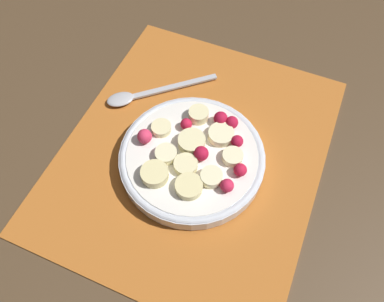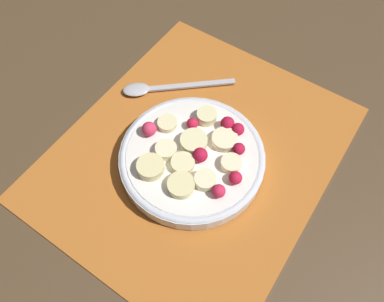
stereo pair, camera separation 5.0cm
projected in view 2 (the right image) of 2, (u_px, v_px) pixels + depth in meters
The scene contains 4 objects.
ground_plane at pixel (196, 152), 0.54m from camera, with size 3.00×3.00×0.00m, color #4C3823.
placemat at pixel (196, 151), 0.54m from camera, with size 0.43×0.36×0.01m.
fruit_bowl at pixel (192, 156), 0.52m from camera, with size 0.20×0.20×0.04m.
spoon at pixel (156, 88), 0.60m from camera, with size 0.13×0.15×0.01m.
Camera 2 is at (0.23, 0.15, 0.47)m, focal length 35.00 mm.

